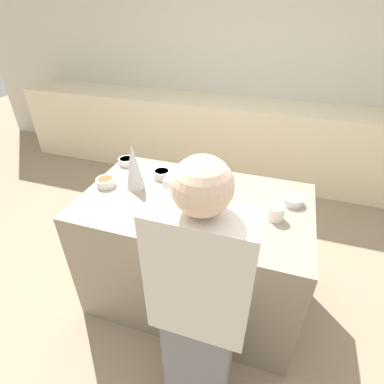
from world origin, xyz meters
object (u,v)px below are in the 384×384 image
Objects in this scene: candy_bowl_behind_tray at (126,161)px; mug at (276,213)px; candy_bowl_near_tray_right at (293,200)px; baking_tray at (184,208)px; candy_bowl_center_rear at (106,182)px; gingerbread_house at (184,192)px; person at (200,312)px; candy_bowl_beside_tree at (162,174)px; decorative_tree at (134,166)px.

mug is at bearing -16.42° from candy_bowl_behind_tray.
candy_bowl_near_tray_right is 1.09× the size of candy_bowl_behind_tray.
candy_bowl_center_rear is (-0.60, 0.08, 0.03)m from baking_tray.
mug is (1.16, -0.34, 0.02)m from candy_bowl_behind_tray.
mug is at bearing -0.86° from candy_bowl_center_rear.
candy_bowl_near_tray_right is 1.26m from candy_bowl_behind_tray.
gingerbread_house reaches higher than candy_bowl_near_tray_right.
mug is at bearing 6.97° from gingerbread_house.
candy_bowl_behind_tray is at bearing 131.54° from person.
candy_bowl_near_tray_right is at bearing 68.49° from person.
candy_bowl_beside_tree is (-0.28, 0.31, 0.03)m from baking_tray.
candy_bowl_center_rear is 0.08× the size of person.
decorative_tree is 1.04m from person.
person reaches higher than baking_tray.
baking_tray is at bearing -157.65° from candy_bowl_near_tray_right.
decorative_tree is at bearing 132.57° from person.
candy_bowl_behind_tray is at bearing 173.20° from candy_bowl_near_tray_right.
decorative_tree is 0.95m from mug.
decorative_tree reaches higher than candy_bowl_center_rear.
candy_bowl_center_rear is (-0.32, -0.22, 0.00)m from candy_bowl_beside_tree.
gingerbread_house reaches higher than mug.
candy_bowl_behind_tray is (-0.22, 0.28, -0.13)m from decorative_tree.
candy_bowl_behind_tray is at bearing 128.64° from decorative_tree.
candy_bowl_beside_tree reaches higher than candy_bowl_behind_tray.
decorative_tree is at bearing 161.89° from baking_tray.
candy_bowl_near_tray_right reaches higher than baking_tray.
gingerbread_house is at bearing -33.44° from candy_bowl_behind_tray.
baking_tray is 3.23× the size of candy_bowl_center_rear.
decorative_tree reaches higher than candy_bowl_behind_tray.
person is (0.90, -1.02, -0.11)m from candy_bowl_behind_tray.
decorative_tree is at bearing 161.93° from gingerbread_house.
mug is at bearing 69.41° from person.
gingerbread_house is 0.42m from candy_bowl_beside_tree.
candy_bowl_behind_tray is 0.33m from candy_bowl_center_rear.
gingerbread_house is at bearing -47.91° from candy_bowl_beside_tree.
decorative_tree is 2.64× the size of candy_bowl_behind_tray.
candy_bowl_near_tray_right is 0.94m from person.
mug is (0.54, 0.07, 0.04)m from baking_tray.
gingerbread_house is 2.45× the size of candy_bowl_behind_tray.
candy_bowl_center_rear is 1.13m from person.
decorative_tree is at bearing -172.75° from candy_bowl_near_tray_right.
mug is at bearing -3.82° from decorative_tree.
candy_bowl_near_tray_right is at bearing -6.80° from candy_bowl_behind_tray.
candy_bowl_beside_tree is at bearing 163.63° from mug.
decorative_tree reaches higher than baking_tray.
candy_bowl_center_rear reaches higher than baking_tray.
baking_tray is 0.26× the size of person.
candy_bowl_center_rear is at bearing -86.98° from candy_bowl_behind_tray.
gingerbread_house is at bearing 22.79° from baking_tray.
candy_bowl_center_rear reaches higher than candy_bowl_near_tray_right.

